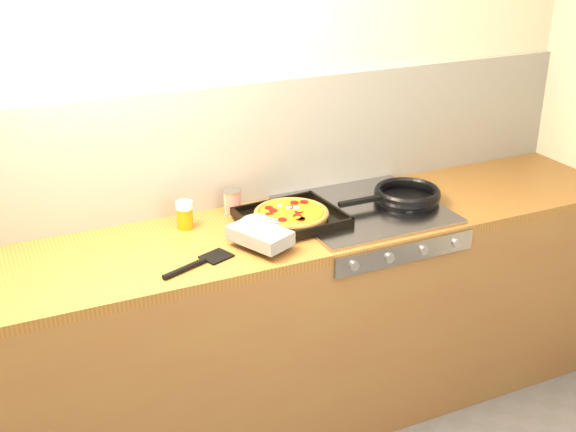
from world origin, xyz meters
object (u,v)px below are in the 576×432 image
pizza_on_tray (282,220)px  tomato_can (232,202)px  juice_glass (185,215)px  frying_pan (406,195)px

pizza_on_tray → tomato_can: (-0.12, 0.22, 0.01)m
tomato_can → juice_glass: 0.22m
frying_pan → tomato_can: bearing=163.4°
juice_glass → tomato_can: bearing=13.4°
pizza_on_tray → juice_glass: juice_glass is taller
pizza_on_tray → frying_pan: 0.57m
pizza_on_tray → juice_glass: 0.37m
pizza_on_tray → tomato_can: tomato_can is taller
frying_pan → juice_glass: size_ratio=4.21×
tomato_can → juice_glass: juice_glass is taller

